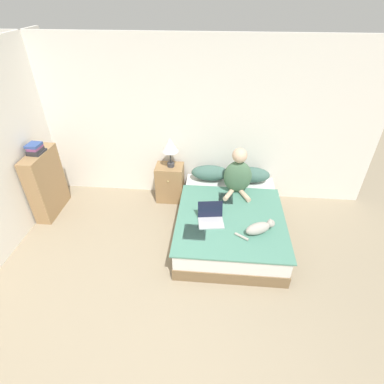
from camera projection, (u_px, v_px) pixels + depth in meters
name	position (u px, v px, depth m)	size (l,w,h in m)	color
wall_back	(192.00, 124.00, 4.64)	(5.69, 0.05, 2.55)	white
bed	(230.00, 222.00, 4.36)	(1.48, 1.92, 0.43)	brown
pillow_near	(210.00, 173.00, 4.84)	(0.61, 0.29, 0.24)	#42665B
pillow_far	(251.00, 175.00, 4.79)	(0.61, 0.29, 0.24)	#42665B
person_sitting	(238.00, 174.00, 4.44)	(0.42, 0.41, 0.73)	#476B4C
cat_tabby	(259.00, 228.00, 3.81)	(0.51, 0.31, 0.16)	#A8A399
laptop_open	(211.00, 218.00, 4.01)	(0.37, 0.33, 0.25)	#B7B7BC
nightstand	(170.00, 183.00, 5.01)	(0.45, 0.37, 0.64)	#937047
table_lamp	(170.00, 146.00, 4.62)	(0.26, 0.26, 0.49)	#38383D
bookshelf	(46.00, 183.00, 4.63)	(0.23, 0.73, 1.04)	#99754C
book_stack_top	(35.00, 149.00, 4.29)	(0.21, 0.25, 0.15)	#2D2D33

